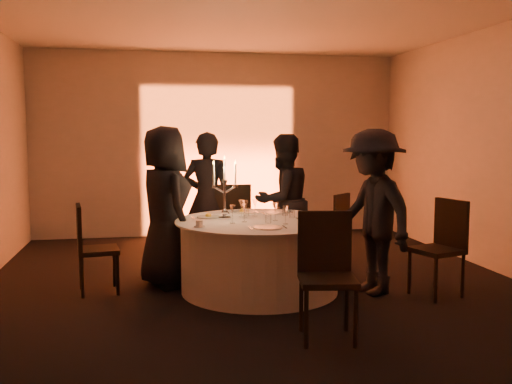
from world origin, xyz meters
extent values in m
plane|color=black|center=(0.00, 0.00, 0.00)|extent=(7.00, 7.00, 0.00)
plane|color=white|center=(0.00, 0.00, 3.00)|extent=(7.00, 7.00, 0.00)
plane|color=#B8B4AB|center=(0.00, 3.50, 1.50)|extent=(7.00, 0.00, 7.00)
plane|color=#B8B4AB|center=(0.00, -3.50, 1.50)|extent=(7.00, 0.00, 7.00)
cube|color=black|center=(0.00, 3.20, 0.05)|extent=(0.25, 0.12, 0.10)
cylinder|color=black|center=(0.00, 0.00, 0.01)|extent=(0.60, 0.60, 0.03)
cylinder|color=black|center=(0.00, 0.00, 0.38)|extent=(0.20, 0.20, 0.75)
cylinder|color=silver|center=(0.00, 0.00, 0.38)|extent=(1.68, 1.68, 0.75)
cylinder|color=silver|center=(0.00, 0.00, 0.76)|extent=(1.80, 1.80, 0.02)
cube|color=black|center=(-1.70, 0.25, 0.45)|extent=(0.47, 0.47, 0.05)
cube|color=black|center=(-1.88, 0.23, 0.71)|extent=(0.10, 0.42, 0.47)
cylinder|color=black|center=(-1.50, 0.10, 0.22)|extent=(0.04, 0.04, 0.44)
cylinder|color=black|center=(-1.55, 0.46, 0.22)|extent=(0.04, 0.04, 0.44)
cylinder|color=black|center=(-1.85, 0.05, 0.22)|extent=(0.04, 0.04, 0.44)
cylinder|color=black|center=(-1.90, 0.40, 0.22)|extent=(0.04, 0.04, 0.44)
cube|color=black|center=(-0.10, 1.36, 0.50)|extent=(0.49, 0.49, 0.05)
cube|color=black|center=(-0.12, 1.15, 0.79)|extent=(0.46, 0.07, 0.52)
cylinder|color=black|center=(0.11, 1.54, 0.25)|extent=(0.04, 0.04, 0.49)
cylinder|color=black|center=(-0.28, 1.57, 0.25)|extent=(0.04, 0.04, 0.49)
cylinder|color=black|center=(0.08, 1.14, 0.25)|extent=(0.04, 0.04, 0.49)
cylinder|color=black|center=(-0.31, 1.17, 0.25)|extent=(0.04, 0.04, 0.49)
cube|color=black|center=(1.21, 1.29, 0.43)|extent=(0.56, 0.56, 0.05)
cube|color=black|center=(1.33, 1.16, 0.67)|extent=(0.31, 0.30, 0.45)
cylinder|color=black|center=(1.22, 1.53, 0.21)|extent=(0.04, 0.04, 0.42)
cylinder|color=black|center=(0.97, 1.30, 0.21)|extent=(0.04, 0.04, 0.42)
cylinder|color=black|center=(1.45, 1.29, 0.21)|extent=(0.04, 0.04, 0.42)
cylinder|color=black|center=(1.20, 1.06, 0.21)|extent=(0.04, 0.04, 0.42)
cube|color=black|center=(1.77, -0.55, 0.48)|extent=(0.55, 0.55, 0.05)
cube|color=black|center=(1.96, -0.49, 0.75)|extent=(0.17, 0.43, 0.50)
cylinder|color=black|center=(1.53, -0.42, 0.24)|extent=(0.04, 0.04, 0.47)
cylinder|color=black|center=(1.64, -0.78, 0.24)|extent=(0.04, 0.04, 0.47)
cylinder|color=black|center=(1.89, -0.31, 0.24)|extent=(0.04, 0.04, 0.47)
cylinder|color=black|center=(2.00, -0.67, 0.24)|extent=(0.04, 0.04, 0.47)
cube|color=black|center=(0.26, -1.54, 0.50)|extent=(0.53, 0.53, 0.05)
cube|color=black|center=(0.30, -1.34, 0.78)|extent=(0.46, 0.12, 0.52)
cylinder|color=black|center=(0.04, -1.70, 0.24)|extent=(0.04, 0.04, 0.49)
cylinder|color=black|center=(0.42, -1.77, 0.24)|extent=(0.04, 0.04, 0.49)
cylinder|color=black|center=(0.10, -1.32, 0.24)|extent=(0.04, 0.04, 0.49)
cylinder|color=black|center=(0.49, -1.38, 0.24)|extent=(0.04, 0.04, 0.49)
imported|color=black|center=(-0.99, 0.39, 0.89)|extent=(0.84, 1.01, 1.77)
imported|color=black|center=(-0.43, 1.25, 0.85)|extent=(0.72, 0.59, 1.71)
imported|color=black|center=(0.51, 1.04, 0.84)|extent=(1.01, 0.93, 1.68)
imported|color=black|center=(1.15, -0.31, 0.87)|extent=(0.92, 1.25, 1.74)
cylinder|color=silver|center=(-0.52, 0.27, 0.78)|extent=(0.26, 0.26, 0.01)
cube|color=silver|center=(-0.69, 0.27, 0.78)|extent=(0.01, 0.17, 0.01)
cube|color=silver|center=(-0.35, 0.27, 0.78)|extent=(0.02, 0.17, 0.01)
sphere|color=gold|center=(-0.52, 0.27, 0.82)|extent=(0.07, 0.07, 0.07)
cylinder|color=silver|center=(-0.09, 0.56, 0.78)|extent=(0.27, 0.27, 0.01)
cube|color=silver|center=(-0.26, 0.56, 0.78)|extent=(0.02, 0.17, 0.01)
cube|color=silver|center=(0.08, 0.56, 0.78)|extent=(0.01, 0.17, 0.01)
sphere|color=gold|center=(-0.09, 0.56, 0.82)|extent=(0.07, 0.07, 0.07)
cylinder|color=silver|center=(0.30, 0.46, 0.78)|extent=(0.27, 0.27, 0.01)
cube|color=silver|center=(0.13, 0.46, 0.78)|extent=(0.02, 0.17, 0.01)
cube|color=silver|center=(0.47, 0.46, 0.78)|extent=(0.02, 0.17, 0.01)
cylinder|color=silver|center=(0.58, -0.06, 0.78)|extent=(0.25, 0.25, 0.01)
cube|color=silver|center=(0.41, -0.06, 0.78)|extent=(0.02, 0.17, 0.01)
cube|color=silver|center=(0.75, -0.06, 0.78)|extent=(0.01, 0.17, 0.01)
cylinder|color=silver|center=(-0.02, -0.53, 0.78)|extent=(0.29, 0.29, 0.01)
cube|color=silver|center=(-0.19, -0.53, 0.78)|extent=(0.02, 0.17, 0.01)
cube|color=silver|center=(0.15, -0.53, 0.78)|extent=(0.02, 0.17, 0.01)
cylinder|color=silver|center=(-0.67, -0.33, 0.77)|extent=(0.11, 0.11, 0.01)
cylinder|color=silver|center=(-0.67, -0.33, 0.81)|extent=(0.07, 0.07, 0.06)
cylinder|color=silver|center=(-0.36, 0.13, 0.78)|extent=(0.14, 0.14, 0.02)
sphere|color=silver|center=(-0.36, 0.13, 0.84)|extent=(0.07, 0.07, 0.07)
cylinder|color=silver|center=(-0.36, 0.13, 0.98)|extent=(0.03, 0.03, 0.36)
cylinder|color=silver|center=(-0.36, 0.13, 1.18)|extent=(0.06, 0.06, 0.03)
cylinder|color=white|center=(-0.36, 0.13, 1.30)|extent=(0.02, 0.02, 0.23)
cone|color=#FFA12D|center=(-0.36, 0.13, 1.44)|extent=(0.02, 0.02, 0.04)
cylinder|color=silver|center=(-0.42, 0.13, 1.09)|extent=(0.13, 0.02, 0.09)
cylinder|color=silver|center=(-0.47, 0.13, 1.13)|extent=(0.06, 0.06, 0.03)
cylinder|color=white|center=(-0.47, 0.13, 1.25)|extent=(0.02, 0.02, 0.23)
cone|color=#FFA12D|center=(-0.47, 0.13, 1.39)|extent=(0.02, 0.02, 0.04)
cylinder|color=silver|center=(-0.30, 0.13, 1.09)|extent=(0.13, 0.02, 0.09)
cylinder|color=silver|center=(-0.24, 0.13, 1.13)|extent=(0.06, 0.06, 0.03)
cylinder|color=white|center=(-0.24, 0.13, 1.25)|extent=(0.02, 0.02, 0.23)
cone|color=#FFA12D|center=(-0.24, 0.13, 1.39)|extent=(0.02, 0.02, 0.04)
cylinder|color=silver|center=(0.15, -0.09, 0.77)|extent=(0.06, 0.06, 0.01)
cylinder|color=silver|center=(0.15, -0.09, 0.83)|extent=(0.01, 0.01, 0.10)
cone|color=silver|center=(0.15, -0.09, 0.92)|extent=(0.07, 0.07, 0.09)
cylinder|color=silver|center=(-0.32, -0.17, 0.77)|extent=(0.06, 0.06, 0.01)
cylinder|color=silver|center=(-0.32, -0.17, 0.83)|extent=(0.01, 0.01, 0.10)
cone|color=silver|center=(-0.32, -0.17, 0.92)|extent=(0.07, 0.07, 0.09)
cylinder|color=silver|center=(0.20, -0.33, 0.77)|extent=(0.06, 0.06, 0.01)
cylinder|color=silver|center=(0.20, -0.33, 0.83)|extent=(0.01, 0.01, 0.10)
cone|color=silver|center=(0.20, -0.33, 0.92)|extent=(0.07, 0.07, 0.09)
cylinder|color=silver|center=(-0.16, 0.24, 0.77)|extent=(0.06, 0.06, 0.01)
cylinder|color=silver|center=(-0.16, 0.24, 0.83)|extent=(0.01, 0.01, 0.10)
cone|color=silver|center=(-0.16, 0.24, 0.92)|extent=(0.07, 0.07, 0.09)
cylinder|color=silver|center=(-0.13, 0.16, 0.77)|extent=(0.06, 0.06, 0.01)
cylinder|color=silver|center=(-0.13, 0.16, 0.83)|extent=(0.01, 0.01, 0.10)
cone|color=silver|center=(-0.13, 0.16, 0.92)|extent=(0.07, 0.07, 0.09)
cylinder|color=silver|center=(-0.19, -0.11, 0.77)|extent=(0.06, 0.06, 0.01)
cylinder|color=silver|center=(-0.19, -0.11, 0.83)|extent=(0.01, 0.01, 0.10)
cone|color=silver|center=(-0.19, -0.11, 0.92)|extent=(0.07, 0.07, 0.09)
cylinder|color=silver|center=(0.00, 0.28, 0.77)|extent=(0.06, 0.06, 0.01)
cylinder|color=silver|center=(0.00, 0.28, 0.83)|extent=(0.01, 0.01, 0.10)
cone|color=silver|center=(0.00, 0.28, 0.92)|extent=(0.07, 0.07, 0.09)
cylinder|color=silver|center=(-0.09, 0.32, 0.82)|extent=(0.07, 0.07, 0.09)
cylinder|color=silver|center=(0.34, 0.25, 0.82)|extent=(0.07, 0.07, 0.09)
cylinder|color=silver|center=(0.05, -0.23, 0.82)|extent=(0.07, 0.07, 0.09)
cylinder|color=silver|center=(0.38, 0.07, 0.82)|extent=(0.07, 0.07, 0.09)
camera|label=1|loc=(-1.17, -5.91, 1.70)|focal=40.00mm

